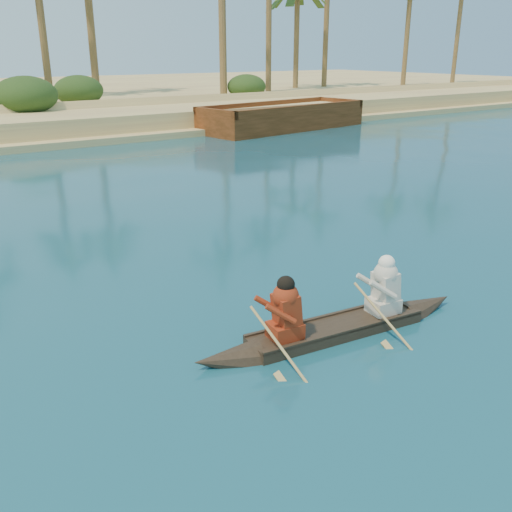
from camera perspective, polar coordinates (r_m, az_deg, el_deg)
canoe at (r=9.94m, az=8.03°, el=-6.28°), size 5.34×1.31×1.46m
barge_right at (r=36.20m, az=2.73°, el=13.57°), size 11.40×5.13×1.83m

